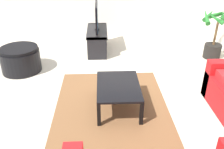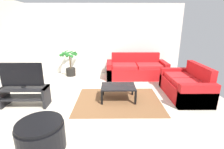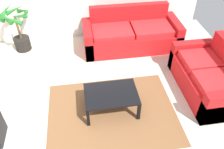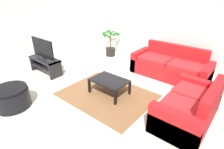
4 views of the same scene
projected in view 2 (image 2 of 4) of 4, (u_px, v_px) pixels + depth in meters
ground_plane at (102, 106)px, 4.01m from camera, size 6.60×6.60×0.00m
wall_back at (105, 40)px, 6.48m from camera, size 6.00×0.06×2.70m
couch_main at (136, 70)px, 6.11m from camera, size 2.20×0.90×0.90m
couch_loveseat at (185, 86)px, 4.52m from camera, size 0.90×1.62×0.90m
tv_stand at (25, 94)px, 3.96m from camera, size 1.10×0.45×0.49m
tv at (22, 75)px, 3.82m from camera, size 1.00×0.10×0.60m
coffee_table at (118, 88)px, 4.29m from camera, size 0.89×0.62×0.39m
area_rug at (118, 101)px, 4.29m from camera, size 2.20×1.70×0.01m
potted_palm at (70, 63)px, 6.29m from camera, size 0.73×0.73×1.04m
ottoman at (41, 135)px, 2.59m from camera, size 0.74×0.74×0.48m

